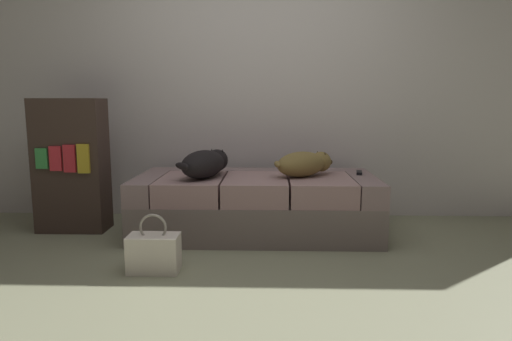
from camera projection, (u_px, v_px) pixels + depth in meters
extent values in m
plane|color=gray|center=(251.00, 289.00, 2.60)|extent=(10.00, 10.00, 0.00)
cube|color=silver|center=(258.00, 66.00, 4.14)|extent=(6.40, 0.10, 2.80)
cube|color=slate|center=(256.00, 215.00, 3.69)|extent=(1.93, 0.91, 0.30)
cube|color=gray|center=(151.00, 186.00, 3.68)|extent=(0.20, 0.91, 0.18)
cube|color=gray|center=(363.00, 187.00, 3.63)|extent=(0.20, 0.91, 0.18)
cube|color=gray|center=(257.00, 179.00, 4.01)|extent=(1.53, 0.20, 0.18)
cube|color=#A78280|center=(192.00, 188.00, 3.57)|extent=(0.49, 0.70, 0.18)
cube|color=#A78280|center=(256.00, 189.00, 3.56)|extent=(0.49, 0.70, 0.18)
cube|color=#A78280|center=(320.00, 189.00, 3.54)|extent=(0.49, 0.70, 0.18)
ellipsoid|color=black|center=(203.00, 164.00, 3.51)|extent=(0.43, 0.55, 0.22)
sphere|color=black|center=(217.00, 160.00, 3.71)|extent=(0.18, 0.18, 0.18)
ellipsoid|color=black|center=(222.00, 160.00, 3.79)|extent=(0.10, 0.12, 0.06)
cone|color=black|center=(212.00, 152.00, 3.72)|extent=(0.05, 0.05, 0.05)
cone|color=black|center=(222.00, 152.00, 3.68)|extent=(0.05, 0.05, 0.05)
ellipsoid|color=black|center=(182.00, 166.00, 3.33)|extent=(0.16, 0.18, 0.05)
ellipsoid|color=olive|center=(301.00, 164.00, 3.57)|extent=(0.51, 0.46, 0.20)
sphere|color=olive|center=(321.00, 162.00, 3.69)|extent=(0.17, 0.17, 0.17)
ellipsoid|color=#4F4022|center=(328.00, 162.00, 3.73)|extent=(0.11, 0.11, 0.06)
cone|color=#4F4022|center=(317.00, 154.00, 3.72)|extent=(0.04, 0.04, 0.05)
cone|color=#4F4022|center=(325.00, 155.00, 3.64)|extent=(0.04, 0.04, 0.05)
ellipsoid|color=olive|center=(277.00, 164.00, 3.50)|extent=(0.07, 0.18, 0.05)
cube|color=black|center=(359.00, 173.00, 3.73)|extent=(0.07, 0.16, 0.02)
cube|color=silver|center=(154.00, 253.00, 2.84)|extent=(0.32, 0.18, 0.24)
torus|color=#A59C91|center=(153.00, 227.00, 2.82)|extent=(0.18, 0.02, 0.18)
cube|color=#3D2D26|center=(71.00, 165.00, 3.72)|extent=(0.56, 0.28, 1.10)
cube|color=green|center=(42.00, 158.00, 3.56)|extent=(0.09, 0.02, 0.16)
cube|color=red|center=(56.00, 159.00, 3.56)|extent=(0.09, 0.02, 0.20)
cube|color=red|center=(69.00, 159.00, 3.56)|extent=(0.09, 0.02, 0.22)
cube|color=gold|center=(83.00, 159.00, 3.55)|extent=(0.09, 0.02, 0.23)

